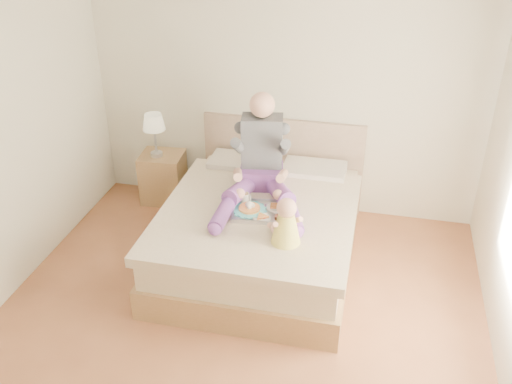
% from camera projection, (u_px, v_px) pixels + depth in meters
% --- Properties ---
extents(room, '(4.02, 4.22, 2.71)m').
position_uv_depth(room, '(241.00, 164.00, 3.81)').
color(room, brown).
rests_on(room, ground).
extents(bed, '(1.70, 2.18, 1.00)m').
position_uv_depth(bed, '(262.00, 227.00, 5.33)').
color(bed, olive).
rests_on(bed, ground).
extents(nightstand, '(0.48, 0.43, 0.55)m').
position_uv_depth(nightstand, '(163.00, 177.00, 6.28)').
color(nightstand, olive).
rests_on(nightstand, ground).
extents(lamp, '(0.23, 0.23, 0.48)m').
position_uv_depth(lamp, '(154.00, 124.00, 5.93)').
color(lamp, '#B6B8BE').
rests_on(lamp, nightstand).
extents(adult, '(0.79, 1.18, 0.94)m').
position_uv_depth(adult, '(261.00, 166.00, 5.17)').
color(adult, '#62337F').
rests_on(adult, bed).
extents(tray, '(0.52, 0.43, 0.14)m').
position_uv_depth(tray, '(261.00, 209.00, 4.98)').
color(tray, '#B6B8BE').
rests_on(tray, bed).
extents(baby, '(0.32, 0.35, 0.40)m').
position_uv_depth(baby, '(286.00, 224.00, 4.52)').
color(baby, '#E3D547').
rests_on(baby, bed).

